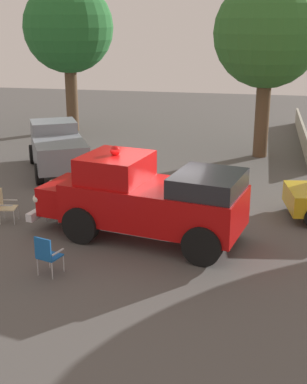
# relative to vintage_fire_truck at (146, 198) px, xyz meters

# --- Properties ---
(ground_plane) EXTENTS (60.00, 60.00, 0.00)m
(ground_plane) POSITION_rel_vintage_fire_truck_xyz_m (-0.53, 0.23, -1.20)
(ground_plane) COLOR #514F4C
(vintage_fire_truck) EXTENTS (3.39, 6.26, 2.59)m
(vintage_fire_truck) POSITION_rel_vintage_fire_truck_xyz_m (0.00, 0.00, 0.00)
(vintage_fire_truck) COLOR black
(vintage_fire_truck) RESTS_ON ground
(parked_pickup) EXTENTS (5.08, 3.86, 1.90)m
(parked_pickup) POSITION_rel_vintage_fire_truck_xyz_m (-5.97, -4.98, -0.21)
(parked_pickup) COLOR black
(parked_pickup) RESTS_ON ground
(lawn_chair_near_truck) EXTENTS (0.59, 0.58, 1.02)m
(lawn_chair_near_truck) POSITION_rel_vintage_fire_truck_xyz_m (-0.80, -3.13, -0.61)
(lawn_chair_near_truck) COLOR #B7BABF
(lawn_chair_near_truck) RESTS_ON ground
(lawn_chair_by_car) EXTENTS (0.62, 0.62, 1.02)m
(lawn_chair_by_car) POSITION_rel_vintage_fire_truck_xyz_m (2.71, -1.83, -0.61)
(lawn_chair_by_car) COLOR #B7BABF
(lawn_chair_by_car) RESTS_ON ground
(lawn_chair_spare) EXTENTS (0.58, 0.57, 1.02)m
(lawn_chair_spare) POSITION_rel_vintage_fire_truck_xyz_m (-0.32, -4.47, -0.61)
(lawn_chair_spare) COLOR #B7BABF
(lawn_chair_spare) RESTS_ON ground
(spectator_seated) EXTENTS (0.46, 0.59, 1.29)m
(spectator_seated) POSITION_rel_vintage_fire_truck_xyz_m (-0.77, -3.00, -0.50)
(spectator_seated) COLOR #383842
(spectator_seated) RESTS_ON ground
(oak_tree_left) EXTENTS (4.72, 4.72, 7.84)m
(oak_tree_left) POSITION_rel_vintage_fire_truck_xyz_m (-13.77, -7.17, 4.23)
(oak_tree_left) COLOR brown
(oak_tree_left) RESTS_ON ground
(oak_tree_distant) EXTENTS (4.59, 4.59, 7.62)m
(oak_tree_distant) POSITION_rel_vintage_fire_truck_xyz_m (-10.05, 3.05, 4.08)
(oak_tree_distant) COLOR brown
(oak_tree_distant) RESTS_ON ground
(background_fence) EXTENTS (10.85, 0.12, 0.90)m
(background_fence) POSITION_rel_vintage_fire_truck_xyz_m (-12.99, 5.09, -0.75)
(background_fence) COLOR #A8A393
(background_fence) RESTS_ON ground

